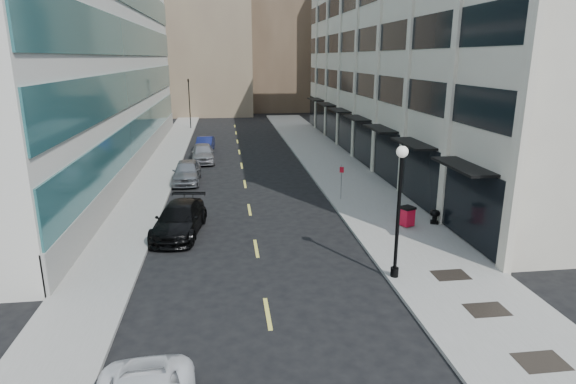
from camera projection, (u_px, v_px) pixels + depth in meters
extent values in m
plane|color=black|center=(273.00, 346.00, 14.92)|extent=(160.00, 160.00, 0.00)
cube|color=gray|center=(348.00, 180.00, 34.93)|extent=(5.00, 80.00, 0.15)
cube|color=gray|center=(151.00, 186.00, 33.18)|extent=(3.00, 80.00, 0.15)
cube|color=beige|center=(441.00, 53.00, 40.39)|extent=(14.00, 46.00, 18.00)
cube|color=black|center=(357.00, 137.00, 41.41)|extent=(0.18, 46.00, 3.60)
cube|color=black|center=(359.00, 84.00, 40.19)|extent=(0.12, 46.00, 1.80)
cube|color=black|center=(361.00, 40.00, 39.24)|extent=(0.12, 46.00, 1.80)
cube|color=beige|center=(533.00, 47.00, 17.56)|extent=(0.35, 0.60, 18.00)
cube|color=beige|center=(456.00, 50.00, 23.28)|extent=(0.35, 0.60, 18.00)
cube|color=beige|center=(410.00, 51.00, 29.01)|extent=(0.35, 0.60, 18.00)
cube|color=beige|center=(379.00, 52.00, 34.74)|extent=(0.35, 0.60, 18.00)
cube|color=beige|center=(357.00, 53.00, 40.47)|extent=(0.35, 0.60, 18.00)
cube|color=beige|center=(340.00, 53.00, 46.19)|extent=(0.35, 0.60, 18.00)
cube|color=beige|center=(327.00, 54.00, 51.92)|extent=(0.35, 0.60, 18.00)
cube|color=beige|center=(317.00, 54.00, 57.65)|extent=(0.35, 0.60, 18.00)
cube|color=black|center=(463.00, 166.00, 21.72)|extent=(1.30, 4.00, 0.12)
cube|color=black|center=(413.00, 144.00, 27.44)|extent=(1.30, 4.00, 0.12)
cube|color=black|center=(380.00, 129.00, 33.17)|extent=(1.30, 4.00, 0.12)
cube|color=black|center=(357.00, 118.00, 38.90)|extent=(1.30, 4.00, 0.12)
cube|color=black|center=(339.00, 110.00, 44.63)|extent=(1.30, 4.00, 0.12)
cube|color=black|center=(326.00, 104.00, 50.35)|extent=(1.30, 4.00, 0.12)
cube|color=black|center=(316.00, 99.00, 56.08)|extent=(1.30, 4.00, 0.12)
cube|color=beige|center=(24.00, 39.00, 35.98)|extent=(16.00, 46.00, 20.00)
cube|color=gray|center=(144.00, 155.00, 39.45)|extent=(0.20, 46.00, 1.80)
cube|color=#2B6264|center=(142.00, 130.00, 38.88)|extent=(0.14, 45.60, 2.40)
cube|color=#2B6264|center=(138.00, 85.00, 37.94)|extent=(0.14, 45.60, 2.40)
cube|color=#2B6264|center=(134.00, 39.00, 36.99)|extent=(0.14, 45.60, 2.40)
cube|color=#857457|center=(204.00, 22.00, 75.54)|extent=(14.00, 18.00, 28.00)
cube|color=brown|center=(277.00, 5.00, 80.05)|extent=(12.00, 16.00, 34.00)
cube|color=#857457|center=(149.00, 43.00, 84.65)|extent=(12.00, 14.00, 22.00)
cube|color=beige|center=(343.00, 49.00, 77.47)|extent=(10.00, 14.00, 20.00)
cube|color=black|center=(541.00, 362.00, 13.92)|extent=(1.40, 1.00, 0.01)
cube|color=black|center=(487.00, 310.00, 16.78)|extent=(1.40, 1.00, 0.01)
cube|color=black|center=(451.00, 275.00, 19.46)|extent=(1.40, 1.00, 0.01)
cube|color=#D8CC4C|center=(268.00, 313.00, 16.83)|extent=(0.15, 2.20, 0.01)
cube|color=#D8CC4C|center=(256.00, 248.00, 22.55)|extent=(0.15, 2.20, 0.01)
cube|color=#D8CC4C|center=(249.00, 210.00, 28.28)|extent=(0.15, 2.20, 0.01)
cube|color=#D8CC4C|center=(245.00, 184.00, 34.01)|extent=(0.15, 2.20, 0.01)
cube|color=#D8CC4C|center=(242.00, 166.00, 39.74)|extent=(0.15, 2.20, 0.01)
cube|color=#D8CC4C|center=(239.00, 152.00, 45.46)|extent=(0.15, 2.20, 0.01)
cube|color=#D8CC4C|center=(237.00, 141.00, 51.19)|extent=(0.15, 2.20, 0.01)
cube|color=#D8CC4C|center=(236.00, 133.00, 56.92)|extent=(0.15, 2.20, 0.01)
cube|color=#D8CC4C|center=(235.00, 126.00, 62.65)|extent=(0.15, 2.20, 0.01)
cylinder|color=black|center=(190.00, 105.00, 59.24)|extent=(0.12, 0.12, 6.00)
imported|color=black|center=(188.00, 80.00, 58.43)|extent=(0.66, 0.66, 1.98)
imported|color=black|center=(179.00, 219.00, 24.25)|extent=(2.85, 5.54, 1.54)
imported|color=gray|center=(187.00, 172.00, 34.24)|extent=(1.92, 4.68, 1.59)
imported|color=navy|center=(205.00, 144.00, 45.50)|extent=(1.78, 4.32, 1.39)
imported|color=gray|center=(203.00, 153.00, 40.89)|extent=(2.14, 4.78, 1.60)
cube|color=red|center=(407.00, 217.00, 24.98)|extent=(0.75, 0.75, 0.93)
cube|color=black|center=(408.00, 208.00, 24.84)|extent=(0.85, 0.85, 0.11)
cylinder|color=black|center=(401.00, 222.00, 25.36)|extent=(0.06, 0.20, 0.20)
cylinder|color=black|center=(408.00, 222.00, 25.40)|extent=(0.06, 0.20, 0.20)
cylinder|color=black|center=(394.00, 272.00, 19.31)|extent=(0.33, 0.33, 0.37)
cylinder|color=black|center=(398.00, 216.00, 18.66)|extent=(0.14, 0.14, 4.73)
sphere|color=silver|center=(402.00, 152.00, 17.98)|extent=(0.45, 0.45, 0.45)
cone|color=black|center=(403.00, 145.00, 17.91)|extent=(0.12, 0.12, 0.19)
cylinder|color=slate|center=(341.00, 182.00, 29.62)|extent=(0.04, 0.04, 2.19)
cube|color=#B50C1B|center=(342.00, 170.00, 29.39)|extent=(0.25, 0.12, 0.35)
cube|color=black|center=(434.00, 222.00, 25.53)|extent=(0.54, 0.54, 0.12)
cylinder|color=black|center=(435.00, 218.00, 25.47)|extent=(0.25, 0.25, 0.39)
ellipsoid|color=black|center=(435.00, 213.00, 25.39)|extent=(0.54, 0.54, 0.38)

